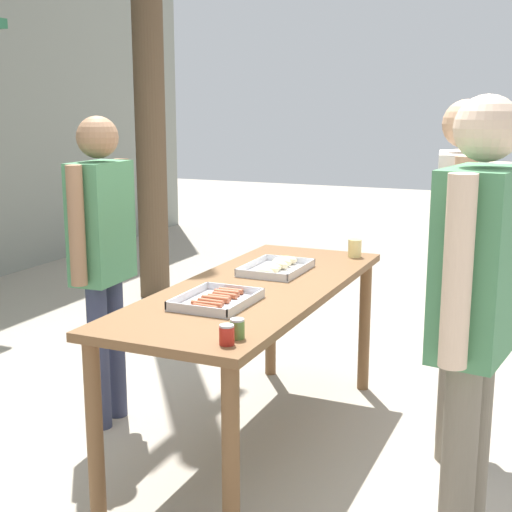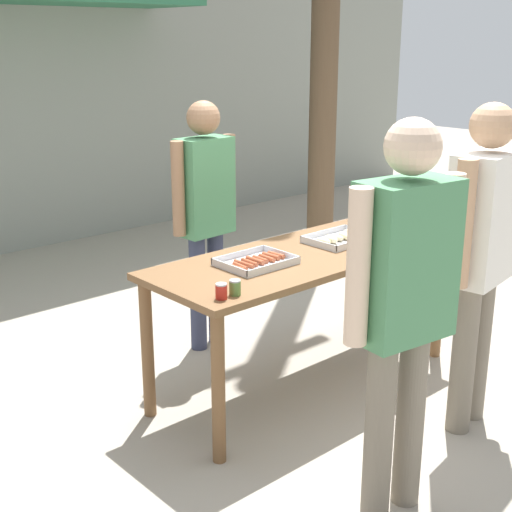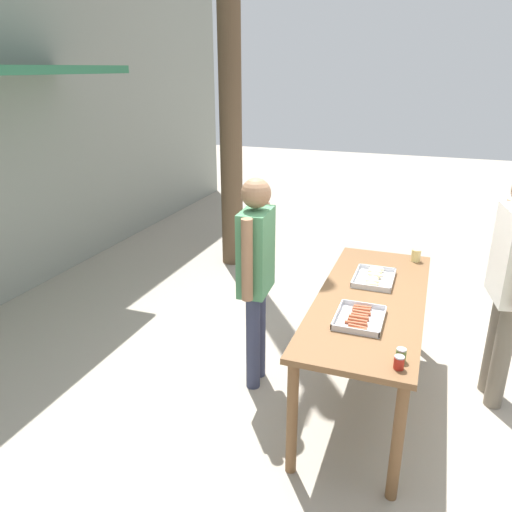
{
  "view_description": "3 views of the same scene",
  "coord_description": "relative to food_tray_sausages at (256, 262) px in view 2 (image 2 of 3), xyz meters",
  "views": [
    {
      "loc": [
        -3.17,
        -1.41,
        1.73
      ],
      "look_at": [
        0.0,
        0.0,
        1.0
      ],
      "focal_mm": 50.0,
      "sensor_mm": 36.0,
      "label": 1
    },
    {
      "loc": [
        -2.92,
        -2.8,
        2.07
      ],
      "look_at": [
        -0.39,
        0.02,
        0.9
      ],
      "focal_mm": 50.0,
      "sensor_mm": 36.0,
      "label": 2
    },
    {
      "loc": [
        -3.37,
        -0.34,
        2.42
      ],
      "look_at": [
        -0.09,
        0.86,
        1.1
      ],
      "focal_mm": 35.0,
      "sensor_mm": 36.0,
      "label": 3
    }
  ],
  "objects": [
    {
      "name": "ground_plane",
      "position": [
        0.38,
        -0.02,
        -0.87
      ],
      "size": [
        24.0,
        24.0,
        0.0
      ],
      "primitive_type": "plane",
      "color": "#A39989"
    },
    {
      "name": "building_facade_back",
      "position": [
        0.38,
        3.95,
        1.39
      ],
      "size": [
        12.0,
        1.11,
        4.5
      ],
      "color": "gray",
      "rests_on": "ground"
    },
    {
      "name": "serving_table",
      "position": [
        0.38,
        -0.02,
        -0.12
      ],
      "size": [
        2.01,
        0.76,
        0.85
      ],
      "color": "brown",
      "rests_on": "ground"
    },
    {
      "name": "food_tray_sausages",
      "position": [
        0.0,
        0.0,
        0.0
      ],
      "size": [
        0.4,
        0.31,
        0.04
      ],
      "color": "silver",
      "rests_on": "serving_table"
    },
    {
      "name": "food_tray_buns",
      "position": [
        0.71,
        -0.0,
        0.01
      ],
      "size": [
        0.42,
        0.3,
        0.06
      ],
      "color": "silver",
      "rests_on": "serving_table"
    },
    {
      "name": "condiment_jar_mustard",
      "position": [
        -0.49,
        -0.29,
        0.02
      ],
      "size": [
        0.06,
        0.06,
        0.08
      ],
      "color": "#B22319",
      "rests_on": "serving_table"
    },
    {
      "name": "condiment_jar_ketchup",
      "position": [
        -0.41,
        -0.3,
        0.02
      ],
      "size": [
        0.06,
        0.06,
        0.08
      ],
      "color": "#567A38",
      "rests_on": "serving_table"
    },
    {
      "name": "beer_cup",
      "position": [
        1.25,
        -0.28,
        0.04
      ],
      "size": [
        0.08,
        0.08,
        0.11
      ],
      "color": "#DBC67A",
      "rests_on": "serving_table"
    },
    {
      "name": "person_server_behind_table",
      "position": [
        0.29,
        0.83,
        0.15
      ],
      "size": [
        0.53,
        0.23,
        1.69
      ],
      "rotation": [
        0.0,
        0.0,
        0.07
      ],
      "color": "#333851",
      "rests_on": "ground"
    },
    {
      "name": "person_customer_holding_hotdog",
      "position": [
        -0.21,
        -1.15,
        0.19
      ],
      "size": [
        0.61,
        0.29,
        1.78
      ],
      "rotation": [
        0.0,
        0.0,
        3.01
      ],
      "color": "#756B5B",
      "rests_on": "ground"
    },
    {
      "name": "person_customer_with_cup",
      "position": [
        0.71,
        -0.96,
        0.19
      ],
      "size": [
        0.62,
        0.3,
        1.77
      ],
      "rotation": [
        0.0,
        0.0,
        3.3
      ],
      "color": "#756B5B",
      "rests_on": "ground"
    }
  ]
}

